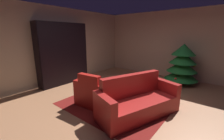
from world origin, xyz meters
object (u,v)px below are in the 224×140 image
bookshelf_unit (66,55)px  book_stack_on_table (121,86)px  bottle_on_table (117,86)px  couch_red (138,102)px  armchair_red (96,93)px  coffee_table (122,90)px  decorated_tree (182,64)px

bookshelf_unit → book_stack_on_table: bookshelf_unit is taller
bottle_on_table → couch_red: bearing=4.5°
couch_red → armchair_red: bearing=-165.2°
couch_red → coffee_table: couch_red is taller
armchair_red → couch_red: couch_red is taller
bookshelf_unit → coffee_table: 2.78m
couch_red → decorated_tree: 2.93m
coffee_table → bookshelf_unit: bearing=175.1°
book_stack_on_table → decorated_tree: bearing=75.8°
couch_red → book_stack_on_table: 0.60m
bottle_on_table → decorated_tree: (0.71, 2.94, 0.16)m
armchair_red → coffee_table: (0.52, 0.41, 0.10)m
armchair_red → couch_red: 1.09m
coffee_table → book_stack_on_table: 0.12m
book_stack_on_table → bookshelf_unit: bearing=174.7°
bookshelf_unit → decorated_tree: (3.40, 2.53, -0.31)m
bottle_on_table → decorated_tree: size_ratio=0.19×
armchair_red → coffee_table: bearing=38.1°
armchair_red → decorated_tree: decorated_tree is taller
couch_red → bottle_on_table: (-0.54, -0.04, 0.28)m
bottle_on_table → decorated_tree: bearing=76.5°
bookshelf_unit → decorated_tree: bookshelf_unit is taller
book_stack_on_table → decorated_tree: decorated_tree is taller
coffee_table → decorated_tree: (0.70, 2.77, 0.33)m
bookshelf_unit → book_stack_on_table: (2.70, -0.25, -0.51)m
bookshelf_unit → bottle_on_table: bearing=-8.5°
coffee_table → book_stack_on_table: book_stack_on_table is taller
bookshelf_unit → armchair_red: (2.18, -0.64, -0.73)m
decorated_tree → armchair_red: bearing=-111.1°
bookshelf_unit → armchair_red: 2.38m
bookshelf_unit → coffee_table: bearing=-4.9°
bookshelf_unit → couch_red: 3.34m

